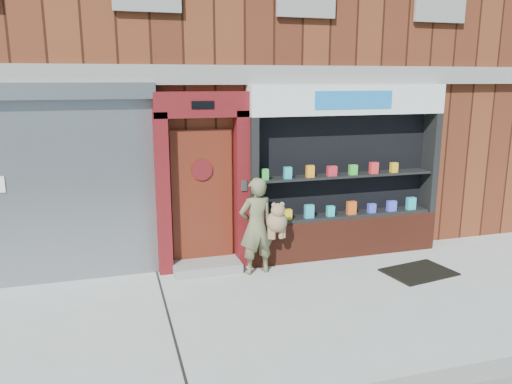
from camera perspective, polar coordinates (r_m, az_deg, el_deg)
name	(u,v)px	position (r m, az deg, el deg)	size (l,w,h in m)	color
ground	(285,310)	(7.03, 3.28, -13.30)	(80.00, 80.00, 0.00)	#9E9E99
building	(200,38)	(12.15, -6.47, 17.04)	(12.00, 8.16, 8.00)	#4F2112
shutter_bay	(52,173)	(8.02, -22.24, 2.01)	(3.10, 0.30, 3.04)	gray
red_door_bay	(203,182)	(8.08, -6.08, 1.09)	(1.52, 0.58, 2.90)	#560E12
pharmacy_bay	(345,180)	(8.84, 10.12, 1.41)	(3.50, 0.41, 3.00)	#5E2316
woman	(259,225)	(7.99, 0.37, -3.81)	(0.81, 0.45, 1.58)	#646643
doormat	(419,272)	(8.65, 18.11, -8.68)	(1.08, 0.75, 0.03)	black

